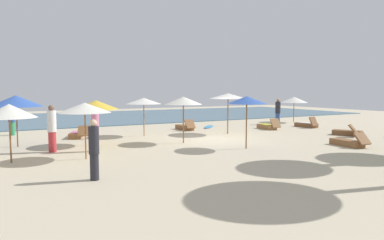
% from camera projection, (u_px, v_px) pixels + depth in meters
% --- Properties ---
extents(ground_plane, '(60.00, 60.00, 0.00)m').
position_uv_depth(ground_plane, '(217.00, 140.00, 17.31)').
color(ground_plane, beige).
extents(ocean_water, '(48.00, 16.00, 0.06)m').
position_uv_depth(ocean_water, '(117.00, 117.00, 32.15)').
color(ocean_water, '#476B7F').
rests_on(ocean_water, ground_plane).
extents(umbrella_0, '(1.78, 1.78, 2.19)m').
position_uv_depth(umbrella_0, '(183.00, 101.00, 16.19)').
color(umbrella_0, brown).
rests_on(umbrella_0, ground_plane).
extents(umbrella_1, '(1.91, 1.91, 2.08)m').
position_uv_depth(umbrella_1, '(144.00, 101.00, 18.68)').
color(umbrella_1, olive).
rests_on(umbrella_1, ground_plane).
extents(umbrella_2, '(2.02, 2.02, 2.05)m').
position_uv_depth(umbrella_2, '(96.00, 105.00, 15.51)').
color(umbrella_2, brown).
rests_on(umbrella_2, ground_plane).
extents(umbrella_3, '(2.08, 2.08, 1.97)m').
position_uv_depth(umbrella_3, '(294.00, 100.00, 26.78)').
color(umbrella_3, brown).
rests_on(umbrella_3, ground_plane).
extents(umbrella_4, '(1.87, 1.87, 2.06)m').
position_uv_depth(umbrella_4, '(85.00, 108.00, 12.40)').
color(umbrella_4, brown).
rests_on(umbrella_4, ground_plane).
extents(umbrella_5, '(2.15, 2.15, 2.32)m').
position_uv_depth(umbrella_5, '(228.00, 96.00, 19.60)').
color(umbrella_5, brown).
rests_on(umbrella_5, ground_plane).
extents(umbrella_6, '(1.81, 1.81, 2.03)m').
position_uv_depth(umbrella_6, '(9.00, 111.00, 11.78)').
color(umbrella_6, brown).
rests_on(umbrella_6, ground_plane).
extents(umbrella_7, '(2.23, 2.23, 2.28)m').
position_uv_depth(umbrella_7, '(16.00, 101.00, 15.06)').
color(umbrella_7, brown).
rests_on(umbrella_7, ground_plane).
extents(umbrella_8, '(1.71, 1.71, 2.25)m').
position_uv_depth(umbrella_8, '(247.00, 100.00, 14.60)').
color(umbrella_8, brown).
rests_on(umbrella_8, ground_plane).
extents(lounger_0, '(0.77, 1.69, 0.75)m').
position_uv_depth(lounger_0, '(307.00, 125.00, 23.25)').
color(lounger_0, brown).
rests_on(lounger_0, ground_plane).
extents(lounger_2, '(1.31, 1.77, 0.69)m').
position_uv_depth(lounger_2, '(348.00, 132.00, 19.03)').
color(lounger_2, brown).
rests_on(lounger_2, ground_plane).
extents(lounger_3, '(0.63, 1.70, 0.69)m').
position_uv_depth(lounger_3, '(185.00, 127.00, 21.76)').
color(lounger_3, brown).
rests_on(lounger_3, ground_plane).
extents(lounger_4, '(0.86, 1.74, 0.72)m').
position_uv_depth(lounger_4, '(267.00, 126.00, 22.15)').
color(lounger_4, olive).
rests_on(lounger_4, ground_plane).
extents(lounger_5, '(1.12, 1.80, 0.67)m').
position_uv_depth(lounger_5, '(77.00, 134.00, 18.14)').
color(lounger_5, brown).
rests_on(lounger_5, ground_plane).
extents(lounger_6, '(0.78, 1.76, 0.67)m').
position_uv_depth(lounger_6, '(348.00, 142.00, 15.44)').
color(lounger_6, brown).
rests_on(lounger_6, ground_plane).
extents(person_1, '(0.44, 0.44, 1.87)m').
position_uv_depth(person_1, '(278.00, 111.00, 25.20)').
color(person_1, '#2D4C8C').
rests_on(person_1, ground_plane).
extents(person_2, '(0.47, 0.47, 1.91)m').
position_uv_depth(person_2, '(52.00, 128.00, 13.90)').
color(person_2, '#BF3338').
rests_on(person_2, ground_plane).
extents(person_3, '(0.44, 0.44, 1.75)m').
position_uv_depth(person_3, '(95.00, 130.00, 14.05)').
color(person_3, '#338C59').
rests_on(person_3, ground_plane).
extents(person_4, '(0.38, 0.38, 1.70)m').
position_uv_depth(person_4, '(94.00, 149.00, 9.57)').
color(person_4, '#26262D').
rests_on(person_4, ground_plane).
extents(person_5, '(0.52, 0.52, 1.72)m').
position_uv_depth(person_5, '(12.00, 120.00, 19.08)').
color(person_5, '#338C59').
rests_on(person_5, ground_plane).
extents(surfboard, '(1.72, 1.78, 0.07)m').
position_uv_depth(surfboard, '(209.00, 127.00, 23.28)').
color(surfboard, '#338CCC').
rests_on(surfboard, ground_plane).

